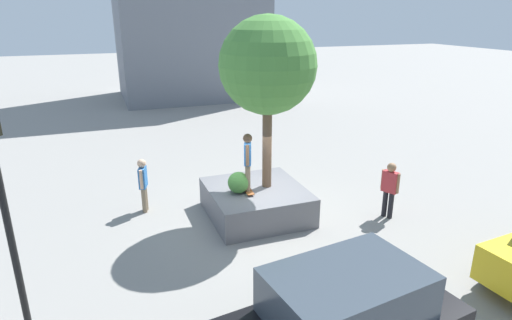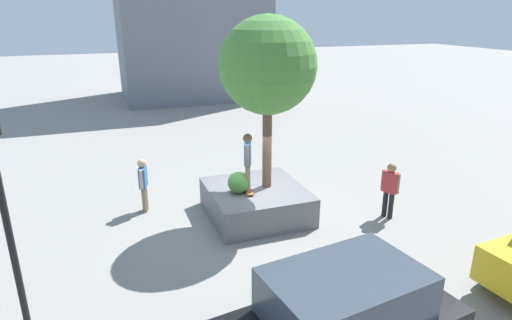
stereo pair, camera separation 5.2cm
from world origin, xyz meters
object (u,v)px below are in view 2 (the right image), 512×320
object	(u,v)px
skateboard	(248,190)
skateboarder	(248,158)
passerby_with_bag	(143,181)
planter_ledge	(256,202)
plaza_tree	(268,66)
bystander_watching	(390,187)

from	to	relation	value
skateboard	skateboarder	xyz separation A→B (m)	(0.00, -0.00, 1.00)
skateboard	skateboarder	distance (m)	1.00
passerby_with_bag	planter_ledge	bearing A→B (deg)	154.96
skateboarder	passerby_with_bag	xyz separation A→B (m)	(2.85, -1.67, -0.96)
skateboard	skateboarder	bearing A→B (deg)	-36.87
skateboard	skateboarder	world-z (taller)	skateboarder
skateboard	passerby_with_bag	bearing A→B (deg)	-30.32
planter_ledge	passerby_with_bag	bearing A→B (deg)	-25.04
planter_ledge	passerby_with_bag	size ratio (longest dim) A/B	1.70
plaza_tree	skateboarder	bearing A→B (deg)	18.22
planter_ledge	skateboarder	bearing A→B (deg)	29.51
bystander_watching	skateboarder	bearing A→B (deg)	-18.37
planter_ledge	plaza_tree	bearing A→B (deg)	-173.17
planter_ledge	passerby_with_bag	distance (m)	3.54
skateboard	planter_ledge	bearing A→B (deg)	-150.49
planter_ledge	passerby_with_bag	world-z (taller)	passerby_with_bag
skateboard	passerby_with_bag	world-z (taller)	passerby_with_bag
plaza_tree	skateboarder	size ratio (longest dim) A/B	2.93
plaza_tree	skateboard	size ratio (longest dim) A/B	6.15
skateboard	bystander_watching	bearing A→B (deg)	161.63
skateboarder	bystander_watching	distance (m)	4.36
plaza_tree	skateboard	distance (m)	3.64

